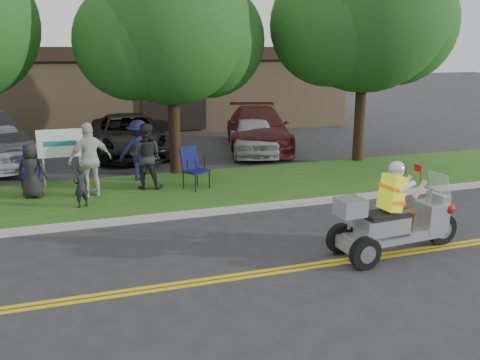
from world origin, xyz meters
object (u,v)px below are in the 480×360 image
object	(u,v)px
trike_scooter	(394,222)
spectator_adult_right	(90,160)
parked_car_right	(258,129)
lawn_chair_a	(29,171)
parked_car_mid	(128,135)
lawn_chair_b	(193,165)
spectator_adult_mid	(146,156)
parked_car_far_right	(253,135)

from	to	relation	value
trike_scooter	spectator_adult_right	distance (m)	7.94
spectator_adult_right	parked_car_right	xyz separation A→B (m)	(6.65, 5.19, -0.27)
lawn_chair_a	parked_car_mid	xyz separation A→B (m)	(3.22, 4.38, 0.13)
trike_scooter	lawn_chair_b	distance (m)	6.28
spectator_adult_mid	parked_car_mid	size ratio (longest dim) A/B	0.34
parked_car_mid	parked_car_far_right	xyz separation A→B (m)	(4.56, -1.24, -0.05)
lawn_chair_a	parked_car_mid	distance (m)	5.44
spectator_adult_right	parked_car_right	world-z (taller)	spectator_adult_right
trike_scooter	spectator_adult_right	bearing A→B (deg)	129.56
trike_scooter	lawn_chair_a	xyz separation A→B (m)	(-7.12, 6.93, -0.02)
spectator_adult_right	parked_car_mid	bearing A→B (deg)	-123.89
parked_car_mid	parked_car_right	size ratio (longest dim) A/B	0.97
spectator_adult_right	parked_car_mid	size ratio (longest dim) A/B	0.36
parked_car_mid	parked_car_far_right	distance (m)	4.72
parked_car_right	parked_car_far_right	size ratio (longest dim) A/B	1.35
parked_car_mid	parked_car_right	distance (m)	5.08
parked_car_far_right	spectator_adult_mid	bearing A→B (deg)	-124.56
spectator_adult_mid	parked_car_far_right	distance (m)	6.17
lawn_chair_a	parked_car_far_right	world-z (taller)	parked_car_far_right
spectator_adult_right	lawn_chair_b	bearing A→B (deg)	160.62
lawn_chair_a	parked_car_mid	world-z (taller)	parked_car_mid
lawn_chair_b	parked_car_mid	bearing A→B (deg)	71.60
lawn_chair_a	spectator_adult_right	distance (m)	2.08
parked_car_right	spectator_adult_mid	bearing A→B (deg)	-122.33
spectator_adult_mid	spectator_adult_right	xyz separation A→B (m)	(-1.50, -0.31, 0.07)
parked_car_mid	lawn_chair_b	bearing A→B (deg)	-78.61
parked_car_mid	parked_car_far_right	bearing A→B (deg)	-15.47
lawn_chair_b	spectator_adult_right	xyz separation A→B (m)	(-2.76, 0.07, 0.33)
lawn_chair_b	parked_car_far_right	bearing A→B (deg)	22.45
parked_car_right	parked_car_far_right	distance (m)	0.98
spectator_adult_right	parked_car_far_right	world-z (taller)	spectator_adult_right
lawn_chair_a	spectator_adult_right	bearing A→B (deg)	-44.56
trike_scooter	spectator_adult_right	size ratio (longest dim) A/B	1.46
parked_car_mid	parked_car_far_right	world-z (taller)	parked_car_mid
lawn_chair_a	parked_car_right	xyz separation A→B (m)	(8.28, 3.98, 0.18)
lawn_chair_b	parked_car_far_right	distance (m)	5.57
lawn_chair_b	parked_car_right	size ratio (longest dim) A/B	0.21
lawn_chair_a	parked_car_right	world-z (taller)	parked_car_right
lawn_chair_a	lawn_chair_b	size ratio (longest dim) A/B	0.81
spectator_adult_right	spectator_adult_mid	bearing A→B (deg)	173.54
trike_scooter	parked_car_mid	distance (m)	11.97
spectator_adult_mid	spectator_adult_right	bearing A→B (deg)	28.84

